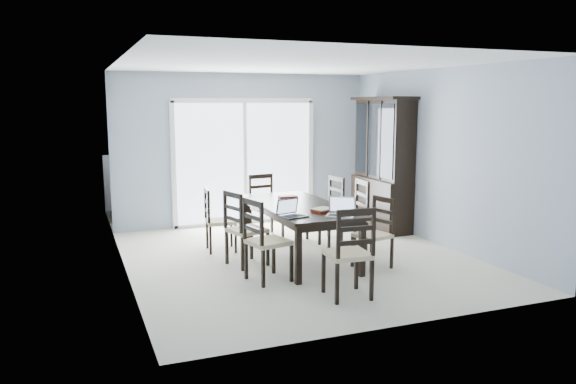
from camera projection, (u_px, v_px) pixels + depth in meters
The scene contains 24 objects.
floor at pixel (299, 259), 7.65m from camera, with size 5.00×5.00×0.00m, color beige.
ceiling at pixel (299, 64), 7.23m from camera, with size 5.00×5.00×0.00m, color white.
back_wall at pixel (244, 149), 9.74m from camera, with size 4.50×0.02×2.60m, color #909DAC.
wall_left at pixel (123, 171), 6.63m from camera, with size 0.02×5.00×2.60m, color #909DAC.
wall_right at pixel (440, 158), 8.25m from camera, with size 0.02×5.00×2.60m, color #909DAC.
balcony at pixel (230, 215), 10.87m from camera, with size 4.50×2.00×0.10m, color gray.
railing at pixel (217, 178), 11.70m from camera, with size 4.50×0.06×1.10m, color #99999E.
dining_table at pixel (299, 210), 7.54m from camera, with size 1.00×2.20×0.75m.
china_hutch at pixel (383, 165), 9.35m from camera, with size 0.50×1.38×2.20m.
sliding_door at pixel (245, 162), 9.75m from camera, with size 2.52×0.05×2.18m.
chair_left_near at pixel (261, 231), 6.57m from camera, with size 0.53×0.52×1.16m.
chair_left_mid at pixel (240, 221), 7.21m from camera, with size 0.54×0.53×1.14m.
chair_left_far at pixel (214, 213), 7.97m from camera, with size 0.44×0.43×1.05m.
chair_right_near at pixel (378, 225), 7.21m from camera, with size 0.49×0.48×1.04m.
chair_right_mid at pixel (354, 208), 7.96m from camera, with size 0.50×0.49×1.19m.
chair_right_far at pixel (330, 202), 8.60m from camera, with size 0.48×0.47×1.14m.
chair_end_near at pixel (351, 244), 5.97m from camera, with size 0.47×0.48×1.18m.
chair_end_far at pixel (264, 198), 8.92m from camera, with size 0.47×0.48×1.13m.
laptop_dark at pixel (293, 213), 6.69m from camera, with size 0.35×0.29×0.21m.
laptop_silver at pixel (340, 212), 6.74m from camera, with size 0.40×0.38×0.23m.
book_stack at pixel (322, 210), 7.05m from camera, with size 0.31×0.28×0.04m.
cell_phone at pixel (338, 216), 6.75m from camera, with size 0.11×0.05×0.01m, color black.
game_box at pixel (288, 198), 7.85m from camera, with size 0.26×0.13×0.06m, color #4D0F12.
hot_tub at pixel (193, 189), 10.57m from camera, with size 1.98×1.78×1.00m.
Camera 1 is at (-2.82, -6.85, 2.11)m, focal length 35.00 mm.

